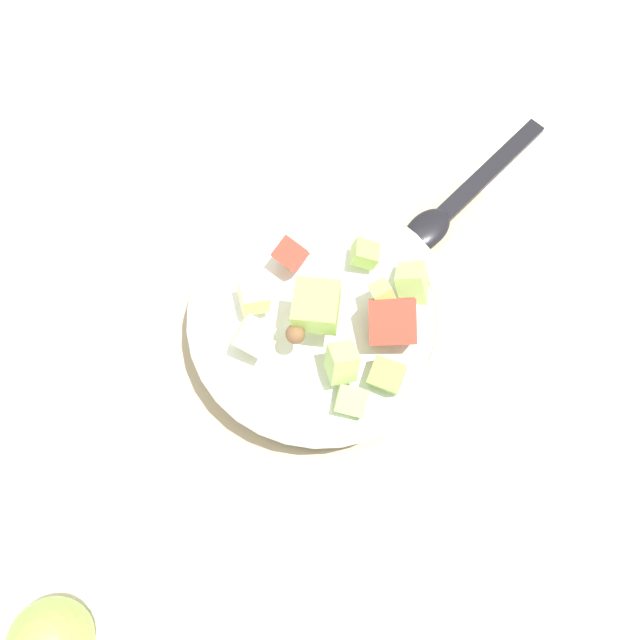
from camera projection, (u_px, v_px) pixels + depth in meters
name	position (u px, v px, depth m)	size (l,w,h in m)	color
ground_plane	(332.00, 343.00, 0.65)	(2.40, 2.40, 0.00)	silver
placemat	(332.00, 342.00, 0.64)	(0.45, 0.36, 0.01)	tan
salad_bowl	(321.00, 322.00, 0.61)	(0.24, 0.24, 0.11)	white
serving_spoon	(454.00, 204.00, 0.69)	(0.21, 0.05, 0.01)	black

